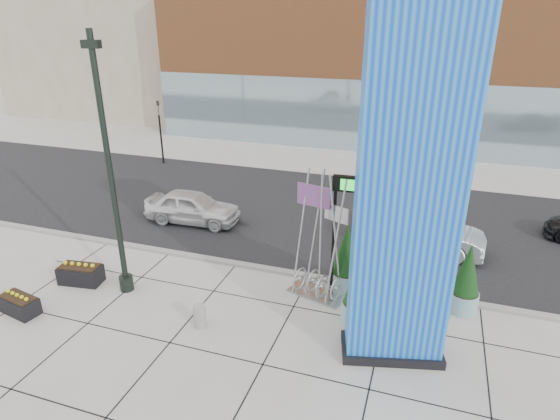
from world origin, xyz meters
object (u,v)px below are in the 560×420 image
(lamp_post, at_px, (114,196))
(car_white_west, at_px, (193,207))
(concrete_bollard, at_px, (200,316))
(public_art_sculpture, at_px, (319,264))
(car_silver_mid, at_px, (424,232))
(overhead_street_sign, at_px, (359,196))
(blue_pylon, at_px, (407,209))

(lamp_post, bearing_deg, car_white_west, 95.37)
(concrete_bollard, xyz_separation_m, car_white_west, (-4.07, 7.13, 0.38))
(lamp_post, distance_m, public_art_sculpture, 7.26)
(car_silver_mid, bearing_deg, overhead_street_sign, 161.30)
(public_art_sculpture, relative_size, overhead_street_sign, 1.04)
(concrete_bollard, height_order, overhead_street_sign, overhead_street_sign)
(blue_pylon, height_order, car_silver_mid, blue_pylon)
(public_art_sculpture, height_order, car_silver_mid, public_art_sculpture)
(blue_pylon, distance_m, lamp_post, 9.44)
(overhead_street_sign, xyz_separation_m, car_silver_mid, (2.15, 4.48, -2.99))
(overhead_street_sign, relative_size, car_silver_mid, 0.91)
(concrete_bollard, relative_size, overhead_street_sign, 0.17)
(blue_pylon, relative_size, public_art_sculpture, 2.07)
(public_art_sculpture, relative_size, car_white_west, 1.03)
(overhead_street_sign, relative_size, car_white_west, 0.99)
(car_white_west, relative_size, car_silver_mid, 0.92)
(car_silver_mid, bearing_deg, concrete_bollard, 147.14)
(public_art_sculpture, height_order, overhead_street_sign, public_art_sculpture)
(concrete_bollard, relative_size, car_silver_mid, 0.16)
(public_art_sculpture, relative_size, car_silver_mid, 0.95)
(lamp_post, distance_m, car_silver_mid, 12.22)
(lamp_post, height_order, concrete_bollard, lamp_post)
(car_white_west, bearing_deg, concrete_bollard, -153.03)
(concrete_bollard, bearing_deg, car_silver_mid, 50.22)
(blue_pylon, relative_size, car_white_west, 2.12)
(lamp_post, xyz_separation_m, overhead_street_sign, (7.75, 2.11, 0.19))
(lamp_post, bearing_deg, blue_pylon, -2.86)
(blue_pylon, xyz_separation_m, public_art_sculpture, (-2.79, 2.35, -3.38))
(blue_pylon, distance_m, car_silver_mid, 8.04)
(lamp_post, height_order, car_silver_mid, lamp_post)
(public_art_sculpture, distance_m, car_white_west, 8.29)
(overhead_street_sign, xyz_separation_m, car_white_west, (-8.32, 3.93, -3.03))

